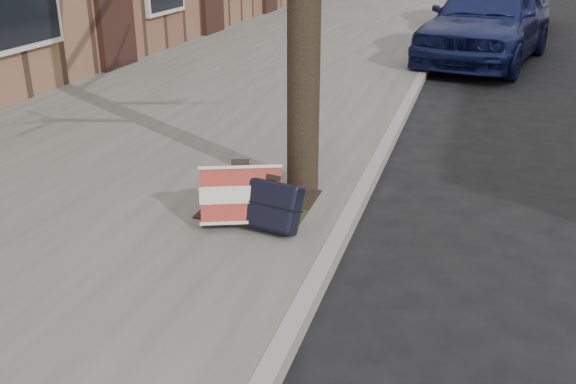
% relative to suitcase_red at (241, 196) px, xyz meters
% --- Properties ---
extents(ground, '(120.00, 120.00, 0.00)m').
position_rel_suitcase_red_xyz_m(ground, '(2.01, -0.80, -0.36)').
color(ground, black).
rests_on(ground, ground).
extents(near_sidewalk, '(5.00, 70.00, 0.12)m').
position_rel_suitcase_red_xyz_m(near_sidewalk, '(-1.69, 14.20, -0.30)').
color(near_sidewalk, slate).
rests_on(near_sidewalk, ground).
extents(dirt_patch, '(0.85, 0.85, 0.02)m').
position_rel_suitcase_red_xyz_m(dirt_patch, '(0.01, 0.40, -0.23)').
color(dirt_patch, black).
rests_on(dirt_patch, near_sidewalk).
extents(suitcase_red, '(0.69, 0.54, 0.48)m').
position_rel_suitcase_red_xyz_m(suitcase_red, '(0.00, 0.00, 0.00)').
color(suitcase_red, maroon).
rests_on(suitcase_red, near_sidewalk).
extents(suitcase_navy, '(0.58, 0.41, 0.41)m').
position_rel_suitcase_red_xyz_m(suitcase_navy, '(0.22, -0.02, -0.03)').
color(suitcase_navy, black).
rests_on(suitcase_navy, near_sidewalk).
extents(car_near_front, '(2.62, 4.61, 1.48)m').
position_rel_suitcase_red_xyz_m(car_near_front, '(1.68, 8.05, 0.38)').
color(car_near_front, '#121948').
rests_on(car_near_front, ground).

